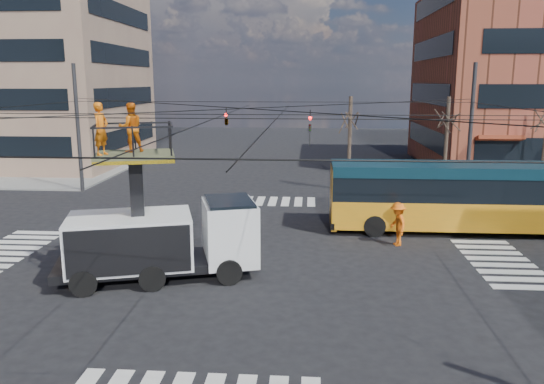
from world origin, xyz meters
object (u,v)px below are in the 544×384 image
Objects in this scene: traffic_cone at (76,273)px; worker_ground at (77,231)px; utility_truck at (162,222)px; flagger at (398,224)px; city_bus at (470,196)px.

worker_ground is at bearing 113.01° from traffic_cone.
flagger is (8.95, 4.47, -1.11)m from utility_truck.
utility_truck is 14.37m from city_bus.
worker_ground is (-4.49, 2.91, -1.24)m from utility_truck.
utility_truck is 5.49m from worker_ground.
traffic_cone is at bearing -153.86° from city_bus.
city_bus is 17.58m from worker_ground.
worker_ground is (-17.10, -3.96, -0.91)m from city_bus.
flagger is (-3.67, -2.40, -0.79)m from city_bus.
traffic_cone is 0.37× the size of flagger.
worker_ground is at bearing -166.95° from city_bus.
traffic_cone is (-15.55, -7.63, -1.38)m from city_bus.
utility_truck reaches higher than flagger.
city_bus reaches higher than traffic_cone.
traffic_cone is 0.43× the size of worker_ground.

